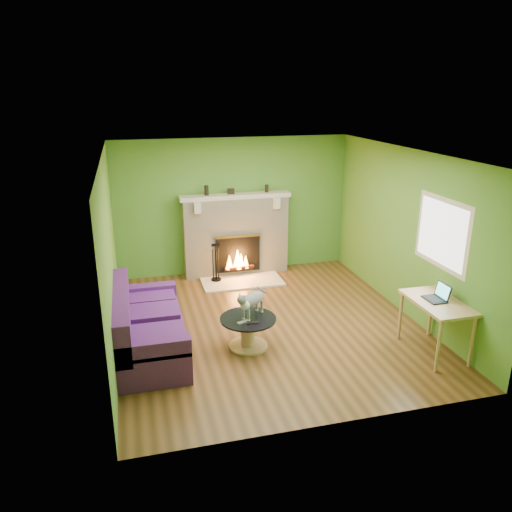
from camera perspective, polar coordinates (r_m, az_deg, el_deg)
The scene contains 22 objects.
floor at distance 7.78m, azimuth 1.43°, elevation -7.76°, with size 5.00×5.00×0.00m, color #503417.
ceiling at distance 7.02m, azimuth 1.61°, elevation 11.59°, with size 5.00×5.00×0.00m, color white.
wall_back at distance 9.64m, azimuth -2.61°, elevation 5.70°, with size 5.00×5.00×0.00m, color #538C2D.
wall_front at distance 5.10m, azimuth 9.33°, elevation -6.72°, with size 5.00×5.00×0.00m, color #538C2D.
wall_left at distance 7.04m, azimuth -16.37°, elevation -0.02°, with size 5.00×5.00×0.00m, color #538C2D.
wall_right at distance 8.19m, azimuth 16.84°, elevation 2.53°, with size 5.00×5.00×0.00m, color #538C2D.
window_frame at distance 7.40m, azimuth 20.49°, elevation 2.46°, with size 1.20×1.20×0.00m, color silver.
window_pane at distance 7.39m, azimuth 20.44°, elevation 2.46°, with size 1.06×1.06×0.00m, color white.
fireplace at distance 9.60m, azimuth -2.33°, elevation 2.39°, with size 2.10×0.46×1.58m.
hearth at distance 9.37m, azimuth -1.59°, elevation -2.92°, with size 1.50×0.75×0.03m, color beige.
mantel at distance 9.39m, azimuth -2.36°, elevation 6.85°, with size 2.10×0.28×0.08m, color beige.
sofa at distance 7.05m, azimuth -12.50°, elevation -8.07°, with size 0.90×2.00×0.90m.
coffee_table at distance 7.03m, azimuth -0.91°, elevation -8.48°, with size 0.79×0.79×0.44m.
desk at distance 7.14m, azimuth 19.99°, elevation -5.56°, with size 0.60×1.03×0.76m.
cat at distance 6.92m, azimuth -0.38°, elevation -5.29°, with size 0.25×0.67×0.42m, color slate, non-canonical shape.
remote_silver at distance 6.82m, azimuth -1.50°, elevation -7.54°, with size 0.17×0.04×0.02m, color gray.
remote_black at distance 6.79m, azimuth -0.39°, elevation -7.66°, with size 0.16×0.04×0.02m, color black.
laptop at distance 7.09m, azimuth 19.82°, elevation -3.91°, with size 0.26×0.30×0.23m, color black, non-canonical shape.
fire_tools at distance 9.29m, azimuth -4.61°, elevation -0.69°, with size 0.19×0.19×0.72m, color black, non-canonical shape.
mantel_vase_left at distance 9.30m, azimuth -5.69°, elevation 7.47°, with size 0.08×0.08×0.18m, color black.
mantel_vase_right at distance 9.55m, azimuth 1.23°, elevation 7.73°, with size 0.07×0.07×0.14m, color black.
mantel_box at distance 9.39m, azimuth -2.88°, elevation 7.40°, with size 0.12×0.08×0.10m, color black.
Camera 1 is at (-1.94, -6.69, 3.47)m, focal length 35.00 mm.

